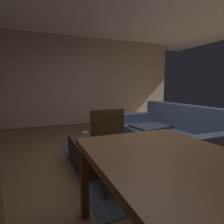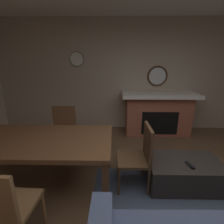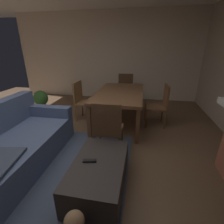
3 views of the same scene
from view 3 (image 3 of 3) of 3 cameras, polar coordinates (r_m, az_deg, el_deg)
name	(u,v)px [view 3 (image 3 of 3)]	position (r m, az deg, el deg)	size (l,w,h in m)	color
floor	(62,163)	(2.73, -17.28, -16.79)	(8.94, 8.94, 0.00)	brown
wall_right_window_side	(109,57)	(5.70, -1.07, 18.85)	(0.12, 6.33, 2.76)	beige
area_rug	(52,179)	(2.50, -20.36, -21.21)	(2.60, 2.00, 0.01)	#3D475B
couch	(6,150)	(2.80, -33.39, -11.12)	(2.20, 1.01, 0.88)	#4C5B7F
ottoman_coffee_table	(99,174)	(2.16, -4.50, -21.07)	(1.04, 0.61, 0.39)	#2D2826
tv_remote	(90,161)	(2.03, -7.92, -16.67)	(0.05, 0.16, 0.02)	black
dining_table	(120,95)	(3.68, 2.74, 6.13)	(1.88, 1.02, 0.74)	brown
dining_chair_west	(108,127)	(2.51, -1.50, -5.20)	(0.45, 0.45, 0.93)	#513823
dining_chair_south	(160,103)	(3.73, 16.63, 3.03)	(0.46, 0.46, 0.93)	brown
dining_chair_east	(125,88)	(5.00, 4.75, 8.50)	(0.47, 0.47, 0.93)	#513823
dining_chair_north	(82,99)	(3.95, -10.45, 4.62)	(0.46, 0.46, 0.93)	brown
potted_plant	(41,99)	(4.98, -23.78, 4.16)	(0.39, 0.39, 0.56)	brown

